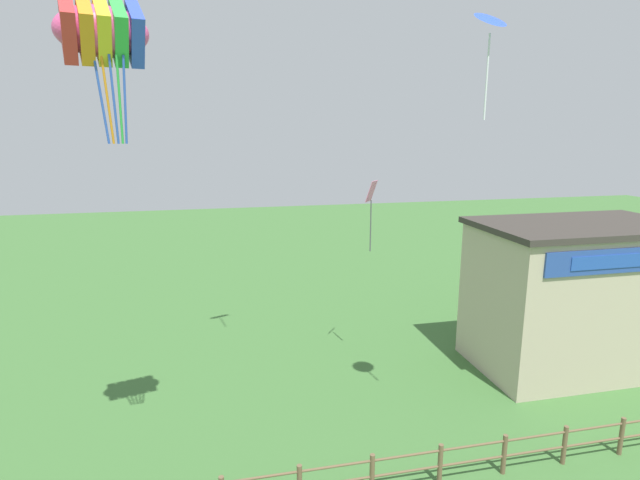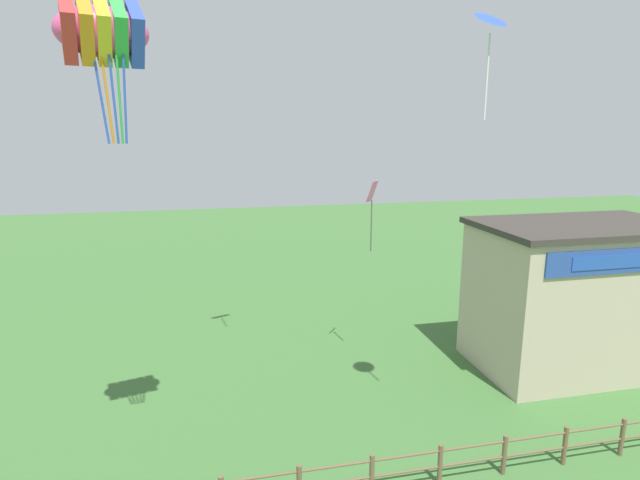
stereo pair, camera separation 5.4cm
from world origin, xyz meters
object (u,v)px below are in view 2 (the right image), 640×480
Objects in this scene: kite_rainbow_parafoil at (102,32)px; kite_blue_delta at (491,24)px; kite_pink_diamond at (372,202)px; seaside_building at (576,295)px.

kite_blue_delta is at bearing -3.64° from kite_rainbow_parafoil.
kite_rainbow_parafoil is at bearing -144.61° from kite_pink_diamond.
seaside_building is 2.88× the size of kite_pink_diamond.
seaside_building is 2.53× the size of kite_rainbow_parafoil.
kite_rainbow_parafoil is 9.37m from kite_blue_delta.
kite_blue_delta is (-7.46, -4.65, 9.30)m from seaside_building.
kite_pink_diamond is at bearing 97.20° from kite_blue_delta.
kite_blue_delta is at bearing -148.03° from seaside_building.
seaside_building is 3.01× the size of kite_blue_delta.
kite_rainbow_parafoil reaches higher than kite_pink_diamond.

